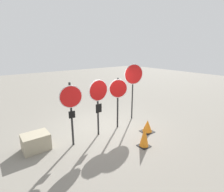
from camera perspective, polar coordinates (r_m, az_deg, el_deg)
ground_plane at (r=7.46m, az=-1.98°, el=-10.78°), size 40.00×40.00×0.00m
stop_sign_0 at (r=5.87m, az=-13.21°, el=-2.21°), size 0.75×0.19×2.23m
stop_sign_1 at (r=6.44m, az=-4.48°, el=-0.00°), size 0.80×0.13×2.20m
stop_sign_2 at (r=7.09m, az=1.99°, el=1.04°), size 0.71×0.33×2.15m
stop_sign_3 at (r=7.99m, az=7.01°, el=5.77°), size 0.89×0.27×2.61m
traffic_cone_0 at (r=7.29m, az=11.49°, el=-9.60°), size 0.47×0.47×0.50m
traffic_cone_1 at (r=6.22m, az=10.52°, el=-12.85°), size 0.38×0.38×0.75m
storage_crate at (r=6.51m, az=-23.61°, el=-13.55°), size 0.84×0.66×0.55m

